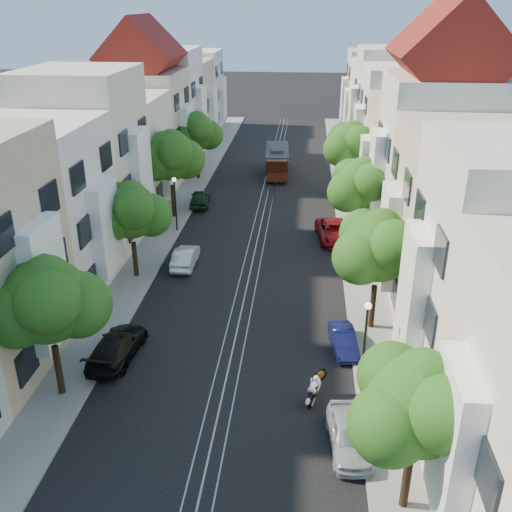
% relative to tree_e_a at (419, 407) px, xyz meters
% --- Properties ---
extents(ground, '(200.00, 200.00, 0.00)m').
position_rel_tree_e_a_xyz_m(ground, '(-7.26, 31.02, -4.40)').
color(ground, black).
rests_on(ground, ground).
extents(sidewalk_east, '(2.50, 80.00, 0.12)m').
position_rel_tree_e_a_xyz_m(sidewalk_east, '(-0.01, 31.02, -4.34)').
color(sidewalk_east, gray).
rests_on(sidewalk_east, ground).
extents(sidewalk_west, '(2.50, 80.00, 0.12)m').
position_rel_tree_e_a_xyz_m(sidewalk_west, '(-14.51, 31.02, -4.34)').
color(sidewalk_west, gray).
rests_on(sidewalk_west, ground).
extents(rail_left, '(0.06, 80.00, 0.02)m').
position_rel_tree_e_a_xyz_m(rail_left, '(-7.81, 31.02, -4.39)').
color(rail_left, gray).
rests_on(rail_left, ground).
extents(rail_slot, '(0.06, 80.00, 0.02)m').
position_rel_tree_e_a_xyz_m(rail_slot, '(-7.26, 31.02, -4.39)').
color(rail_slot, gray).
rests_on(rail_slot, ground).
extents(rail_right, '(0.06, 80.00, 0.02)m').
position_rel_tree_e_a_xyz_m(rail_right, '(-6.71, 31.02, -4.39)').
color(rail_right, gray).
rests_on(rail_right, ground).
extents(lane_line, '(0.08, 80.00, 0.01)m').
position_rel_tree_e_a_xyz_m(lane_line, '(-7.26, 31.02, -4.40)').
color(lane_line, tan).
rests_on(lane_line, ground).
extents(townhouses_east, '(7.75, 72.00, 12.00)m').
position_rel_tree_e_a_xyz_m(townhouses_east, '(4.61, 30.94, 0.79)').
color(townhouses_east, beige).
rests_on(townhouses_east, ground).
extents(townhouses_west, '(7.75, 72.00, 11.76)m').
position_rel_tree_e_a_xyz_m(townhouses_west, '(-19.13, 30.94, 0.68)').
color(townhouses_west, silver).
rests_on(townhouses_west, ground).
extents(tree_e_a, '(4.72, 3.87, 6.27)m').
position_rel_tree_e_a_xyz_m(tree_e_a, '(0.00, 0.00, 0.00)').
color(tree_e_a, black).
rests_on(tree_e_a, ground).
extents(tree_e_b, '(4.93, 4.08, 6.68)m').
position_rel_tree_e_a_xyz_m(tree_e_b, '(0.00, 12.00, 0.34)').
color(tree_e_b, black).
rests_on(tree_e_b, ground).
extents(tree_e_c, '(4.84, 3.99, 6.52)m').
position_rel_tree_e_a_xyz_m(tree_e_c, '(0.00, 23.00, 0.20)').
color(tree_e_c, black).
rests_on(tree_e_c, ground).
extents(tree_e_d, '(5.01, 4.16, 6.85)m').
position_rel_tree_e_a_xyz_m(tree_e_d, '(0.00, 34.00, 0.47)').
color(tree_e_d, black).
rests_on(tree_e_d, ground).
extents(tree_w_a, '(4.93, 4.08, 6.68)m').
position_rel_tree_e_a_xyz_m(tree_w_a, '(-14.40, 5.00, 0.34)').
color(tree_w_a, black).
rests_on(tree_w_a, ground).
extents(tree_w_b, '(4.72, 3.87, 6.27)m').
position_rel_tree_e_a_xyz_m(tree_w_b, '(-14.40, 17.00, 0.00)').
color(tree_w_b, black).
rests_on(tree_w_b, ground).
extents(tree_w_c, '(5.13, 4.28, 7.09)m').
position_rel_tree_e_a_xyz_m(tree_w_c, '(-14.40, 28.00, 0.67)').
color(tree_w_c, black).
rests_on(tree_w_c, ground).
extents(tree_w_d, '(4.84, 3.99, 6.52)m').
position_rel_tree_e_a_xyz_m(tree_w_d, '(-14.40, 39.00, 0.20)').
color(tree_w_d, black).
rests_on(tree_w_d, ground).
extents(lamp_east, '(0.32, 0.32, 4.16)m').
position_rel_tree_e_a_xyz_m(lamp_east, '(-0.96, 7.02, -1.55)').
color(lamp_east, black).
rests_on(lamp_east, ground).
extents(lamp_west, '(0.32, 0.32, 4.16)m').
position_rel_tree_e_a_xyz_m(lamp_west, '(-13.56, 25.02, -1.55)').
color(lamp_west, black).
rests_on(lamp_west, ground).
extents(sportbike_rider, '(0.94, 1.51, 1.45)m').
position_rel_tree_e_a_xyz_m(sportbike_rider, '(-3.13, 5.52, -3.62)').
color(sportbike_rider, black).
rests_on(sportbike_rider, ground).
extents(cable_car, '(2.58, 7.19, 2.72)m').
position_rel_tree_e_a_xyz_m(cable_car, '(-6.76, 41.09, -2.79)').
color(cable_car, black).
rests_on(cable_car, ground).
extents(parked_car_e_near, '(1.86, 3.87, 1.27)m').
position_rel_tree_e_a_xyz_m(parked_car_e_near, '(-1.83, 2.78, -3.76)').
color(parked_car_e_near, '#B0B7BD').
rests_on(parked_car_e_near, ground).
extents(parked_car_e_mid, '(1.55, 3.36, 1.07)m').
position_rel_tree_e_a_xyz_m(parked_car_e_mid, '(-1.66, 9.82, -3.86)').
color(parked_car_e_mid, '#0C0E3D').
rests_on(parked_car_e_mid, ground).
extents(parked_car_e_far, '(2.87, 5.13, 1.35)m').
position_rel_tree_e_a_xyz_m(parked_car_e_far, '(-1.66, 24.35, -3.72)').
color(parked_car_e_far, maroon).
rests_on(parked_car_e_far, ground).
extents(parked_car_w_near, '(2.24, 4.76, 1.34)m').
position_rel_tree_e_a_xyz_m(parked_car_w_near, '(-12.86, 8.07, -3.73)').
color(parked_car_w_near, black).
rests_on(parked_car_w_near, ground).
extents(parked_car_w_mid, '(1.37, 3.85, 1.26)m').
position_rel_tree_e_a_xyz_m(parked_car_w_mid, '(-11.66, 18.97, -3.77)').
color(parked_car_w_mid, silver).
rests_on(parked_car_w_mid, ground).
extents(parked_car_w_far, '(1.99, 4.12, 1.36)m').
position_rel_tree_e_a_xyz_m(parked_car_w_far, '(-12.86, 31.13, -3.72)').
color(parked_car_w_far, black).
rests_on(parked_car_w_far, ground).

